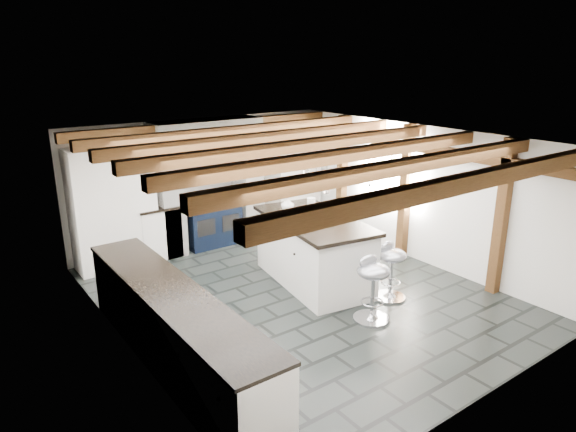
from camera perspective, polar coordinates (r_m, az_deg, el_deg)
ground at (r=7.63m, az=1.18°, el=-8.77°), size 6.00×6.00×0.00m
room_shell at (r=8.06m, az=-8.37°, el=0.62°), size 6.00×6.03×6.00m
range_cooker at (r=9.57m, az=-8.55°, el=-0.44°), size 1.00×0.63×0.99m
kitchen_island at (r=7.86m, az=2.85°, el=-3.76°), size 1.41×2.24×1.38m
bar_stool_near at (r=7.48m, az=11.36°, el=-5.28°), size 0.46×0.46×0.85m
bar_stool_far at (r=6.82m, az=9.37°, el=-7.17°), size 0.48×0.48×0.89m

